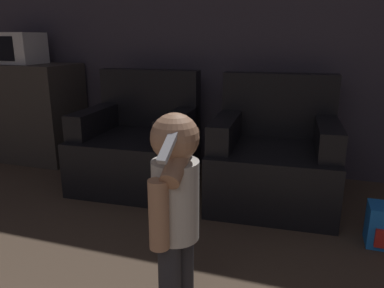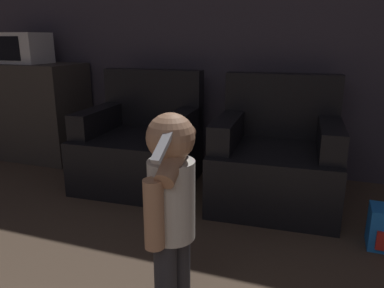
{
  "view_description": "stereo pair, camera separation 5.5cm",
  "coord_description": "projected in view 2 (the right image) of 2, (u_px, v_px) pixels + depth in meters",
  "views": [
    {
      "loc": [
        0.36,
        1.11,
        1.21
      ],
      "look_at": [
        -0.31,
        3.13,
        0.6
      ],
      "focal_mm": 35.0,
      "sensor_mm": 36.0,
      "label": 1
    },
    {
      "loc": [
        0.41,
        1.12,
        1.21
      ],
      "look_at": [
        -0.31,
        3.13,
        0.6
      ],
      "focal_mm": 35.0,
      "sensor_mm": 36.0,
      "label": 2
    }
  ],
  "objects": [
    {
      "name": "microwave",
      "position": [
        21.0,
        48.0,
        3.7
      ],
      "size": [
        0.52,
        0.35,
        0.29
      ],
      "color": "silver",
      "rests_on": "kitchen_counter"
    },
    {
      "name": "wall_back",
      "position": [
        281.0,
        26.0,
        3.16
      ],
      "size": [
        8.4,
        0.05,
        2.6
      ],
      "color": "#3D3842",
      "rests_on": "ground_plane"
    },
    {
      "name": "kitchen_counter",
      "position": [
        27.0,
        110.0,
        3.88
      ],
      "size": [
        1.21,
        0.57,
        0.96
      ],
      "color": "#38332D",
      "rests_on": "ground_plane"
    },
    {
      "name": "armchair_right",
      "position": [
        276.0,
        159.0,
        2.81
      ],
      "size": [
        0.94,
        0.91,
        0.94
      ],
      "rotation": [
        0.0,
        0.0,
        0.06
      ],
      "color": "black",
      "rests_on": "ground_plane"
    },
    {
      "name": "armchair_left",
      "position": [
        142.0,
        145.0,
        3.18
      ],
      "size": [
        0.93,
        0.91,
        0.94
      ],
      "rotation": [
        0.0,
        0.0,
        0.05
      ],
      "color": "black",
      "rests_on": "ground_plane"
    },
    {
      "name": "person_toddler",
      "position": [
        171.0,
        200.0,
        1.58
      ],
      "size": [
        0.2,
        0.35,
        0.92
      ],
      "rotation": [
        0.0,
        0.0,
        -1.77
      ],
      "color": "#28282D",
      "rests_on": "ground_plane"
    }
  ]
}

